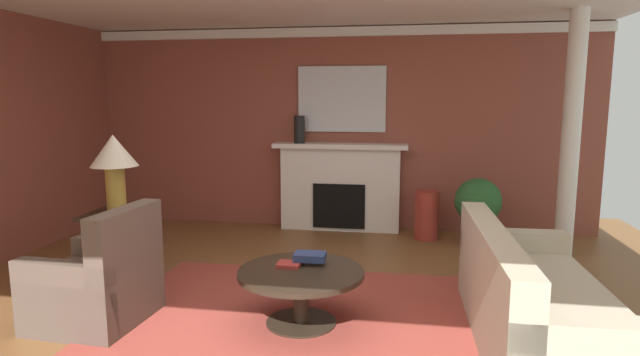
# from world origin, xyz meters

# --- Properties ---
(ground_plane) EXTENTS (8.47, 8.47, 0.00)m
(ground_plane) POSITION_xyz_m (0.00, 0.00, 0.00)
(ground_plane) COLOR brown
(wall_fireplace) EXTENTS (7.11, 0.12, 2.73)m
(wall_fireplace) POSITION_xyz_m (0.00, 3.15, 1.37)
(wall_fireplace) COLOR brown
(wall_fireplace) RESTS_ON ground_plane
(crown_moulding) EXTENTS (7.11, 0.08, 0.12)m
(crown_moulding) POSITION_xyz_m (0.00, 3.07, 2.65)
(crown_moulding) COLOR white
(area_rug) EXTENTS (3.21, 2.63, 0.01)m
(area_rug) POSITION_xyz_m (0.27, -0.12, 0.01)
(area_rug) COLOR #993D33
(area_rug) RESTS_ON ground_plane
(fireplace) EXTENTS (1.80, 0.35, 1.18)m
(fireplace) POSITION_xyz_m (0.19, 2.94, 0.56)
(fireplace) COLOR white
(fireplace) RESTS_ON ground_plane
(mantel_mirror) EXTENTS (1.18, 0.04, 0.87)m
(mantel_mirror) POSITION_xyz_m (0.19, 3.06, 1.77)
(mantel_mirror) COLOR silver
(sofa) EXTENTS (0.94, 2.12, 0.85)m
(sofa) POSITION_xyz_m (2.00, -0.19, 0.30)
(sofa) COLOR #BCB299
(sofa) RESTS_ON ground_plane
(armchair_near_window) EXTENTS (0.85, 0.85, 0.95)m
(armchair_near_window) POSITION_xyz_m (-1.34, -0.33, 0.31)
(armchair_near_window) COLOR brown
(armchair_near_window) RESTS_ON ground_plane
(coffee_table) EXTENTS (1.00, 1.00, 0.45)m
(coffee_table) POSITION_xyz_m (0.27, -0.12, 0.34)
(coffee_table) COLOR #2D2319
(coffee_table) RESTS_ON ground_plane
(side_table) EXTENTS (0.56, 0.56, 0.70)m
(side_table) POSITION_xyz_m (-1.66, 0.53, 0.40)
(side_table) COLOR #2D2319
(side_table) RESTS_ON ground_plane
(table_lamp) EXTENTS (0.44, 0.44, 0.75)m
(table_lamp) POSITION_xyz_m (-1.66, 0.53, 1.22)
(table_lamp) COLOR #B28E38
(table_lamp) RESTS_ON side_table
(vase_tall_corner) EXTENTS (0.30, 0.30, 0.62)m
(vase_tall_corner) POSITION_xyz_m (1.34, 2.64, 0.31)
(vase_tall_corner) COLOR #9E3328
(vase_tall_corner) RESTS_ON ground_plane
(vase_mantel_left) EXTENTS (0.15, 0.15, 0.37)m
(vase_mantel_left) POSITION_xyz_m (-0.36, 2.89, 1.37)
(vase_mantel_left) COLOR black
(vase_mantel_left) RESTS_ON fireplace
(book_red_cover) EXTENTS (0.19, 0.17, 0.03)m
(book_red_cover) POSITION_xyz_m (0.16, -0.03, 0.47)
(book_red_cover) COLOR maroon
(book_red_cover) RESTS_ON coffee_table
(book_art_folio) EXTENTS (0.26, 0.18, 0.06)m
(book_art_folio) POSITION_xyz_m (0.31, 0.06, 0.51)
(book_art_folio) COLOR navy
(book_art_folio) RESTS_ON coffee_table
(potted_plant) EXTENTS (0.56, 0.56, 0.83)m
(potted_plant) POSITION_xyz_m (1.94, 2.44, 0.49)
(potted_plant) COLOR #BCB29E
(potted_plant) RESTS_ON ground_plane
(column_white) EXTENTS (0.20, 0.20, 2.73)m
(column_white) POSITION_xyz_m (2.85, 2.12, 1.37)
(column_white) COLOR white
(column_white) RESTS_ON ground_plane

